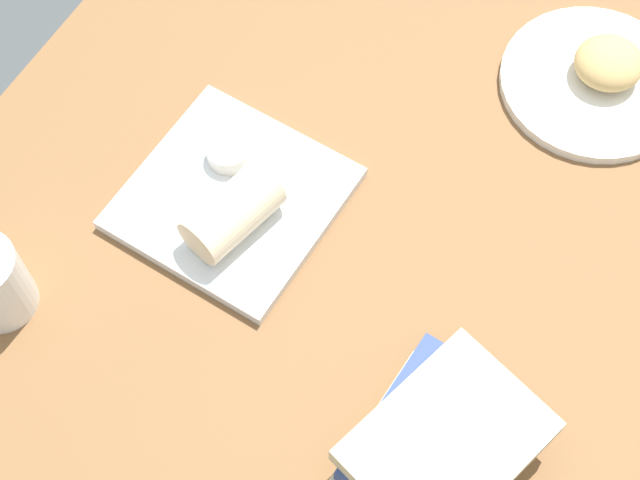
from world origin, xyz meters
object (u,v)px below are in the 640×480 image
object	(u,v)px
round_plate	(593,83)
sauce_cup	(228,152)
scone_pastry	(609,63)
book_stack	(437,449)
square_plate	(233,198)
breakfast_wrap	(233,213)

from	to	relation	value
round_plate	sauce_cup	xyz separation A→B (cm)	(31.99, -33.79, 2.14)
round_plate	scone_pastry	xyz separation A→B (cm)	(-1.27, 0.76, 2.99)
scone_pastry	book_stack	world-z (taller)	book_stack
scone_pastry	square_plate	size ratio (longest dim) A/B	0.37
round_plate	book_stack	world-z (taller)	book_stack
scone_pastry	book_stack	distance (cm)	53.83
book_stack	sauce_cup	bearing A→B (deg)	-119.04
breakfast_wrap	round_plate	bearing A→B (deg)	-111.15
square_plate	sauce_cup	size ratio (longest dim) A/B	4.41
sauce_cup	book_stack	distance (cm)	42.28
scone_pastry	sauce_cup	distance (cm)	47.96
sauce_cup	breakfast_wrap	bearing A→B (deg)	35.19
scone_pastry	square_plate	xyz separation A→B (cm)	(37.48, -31.57, -2.89)
round_plate	scone_pastry	bearing A→B (deg)	149.23
square_plate	book_stack	size ratio (longest dim) A/B	1.04
book_stack	breakfast_wrap	bearing A→B (deg)	-112.24
sauce_cup	scone_pastry	bearing A→B (deg)	133.91
scone_pastry	sauce_cup	size ratio (longest dim) A/B	1.65
round_plate	square_plate	world-z (taller)	square_plate
breakfast_wrap	book_stack	world-z (taller)	same
round_plate	breakfast_wrap	bearing A→B (deg)	-35.69
round_plate	square_plate	xyz separation A→B (cm)	(36.21, -30.81, 0.10)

